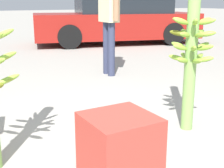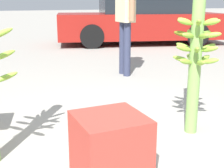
{
  "view_description": "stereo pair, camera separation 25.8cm",
  "coord_description": "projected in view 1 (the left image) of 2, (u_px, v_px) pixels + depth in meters",
  "views": [
    {
      "loc": [
        -1.08,
        -1.74,
        1.16
      ],
      "look_at": [
        0.17,
        0.42,
        0.5
      ],
      "focal_mm": 50.0,
      "sensor_mm": 36.0,
      "label": 1
    },
    {
      "loc": [
        -0.86,
        -1.86,
        1.16
      ],
      "look_at": [
        0.17,
        0.42,
        0.5
      ],
      "focal_mm": 50.0,
      "sensor_mm": 36.0,
      "label": 2
    }
  ],
  "objects": [
    {
      "name": "produce_crate",
      "position": [
        119.0,
        147.0,
        2.08
      ],
      "size": [
        0.44,
        0.44,
        0.44
      ],
      "color": "#B2382D",
      "rests_on": "ground_plane"
    },
    {
      "name": "parked_car",
      "position": [
        118.0,
        21.0,
        8.72
      ],
      "size": [
        4.77,
        2.84,
        1.31
      ],
      "rotation": [
        0.0,
        0.0,
        1.29
      ],
      "color": "maroon",
      "rests_on": "ground_plane"
    },
    {
      "name": "vendor_person",
      "position": [
        109.0,
        10.0,
        4.84
      ],
      "size": [
        0.23,
        0.6,
        1.71
      ],
      "rotation": [
        0.0,
        0.0,
        1.51
      ],
      "color": "#2D334C",
      "rests_on": "ground_plane"
    },
    {
      "name": "banana_stalk_center",
      "position": [
        192.0,
        46.0,
        2.75
      ],
      "size": [
        0.4,
        0.4,
        1.51
      ],
      "color": "#7AA851",
      "rests_on": "ground_plane"
    },
    {
      "name": "ground_plane",
      "position": [
        121.0,
        165.0,
        2.28
      ],
      "size": [
        80.0,
        80.0,
        0.0
      ],
      "primitive_type": "plane",
      "color": "#9E998E"
    }
  ]
}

